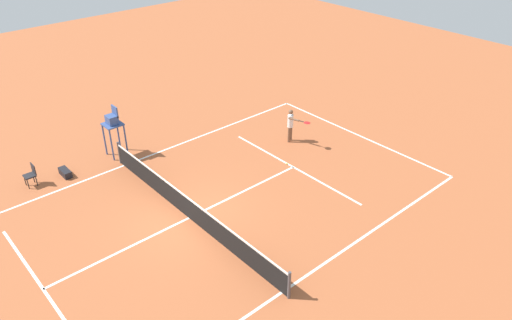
# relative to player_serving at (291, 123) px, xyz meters

# --- Properties ---
(ground_plane) EXTENTS (60.00, 60.00, 0.00)m
(ground_plane) POSITION_rel_player_serving_xyz_m (-1.79, 7.21, -0.99)
(ground_plane) COLOR #AD5933
(court_lines) EXTENTS (10.31, 20.51, 0.01)m
(court_lines) POSITION_rel_player_serving_xyz_m (-1.79, 7.21, -0.99)
(court_lines) COLOR white
(court_lines) RESTS_ON ground
(tennis_net) EXTENTS (10.91, 0.10, 1.07)m
(tennis_net) POSITION_rel_player_serving_xyz_m (-1.79, 7.21, -0.50)
(tennis_net) COLOR #4C4C51
(tennis_net) RESTS_ON ground
(player_serving) EXTENTS (1.31, 0.51, 1.67)m
(player_serving) POSITION_rel_player_serving_xyz_m (0.00, 0.00, 0.00)
(player_serving) COLOR brown
(player_serving) RESTS_ON ground
(tennis_ball) EXTENTS (0.07, 0.07, 0.07)m
(tennis_ball) POSITION_rel_player_serving_xyz_m (-1.43, 1.65, -0.96)
(tennis_ball) COLOR #CCE033
(tennis_ball) RESTS_ON ground
(umpire_chair) EXTENTS (0.80, 0.80, 2.41)m
(umpire_chair) POSITION_rel_player_serving_xyz_m (4.40, 6.95, 0.61)
(umpire_chair) COLOR #38518C
(umpire_chair) RESTS_ON ground
(courtside_chair_near) EXTENTS (0.44, 0.46, 0.95)m
(courtside_chair_near) POSITION_rel_player_serving_xyz_m (4.43, 10.83, -0.46)
(courtside_chair_near) COLOR #262626
(courtside_chair_near) RESTS_ON ground
(equipment_bag) EXTENTS (0.76, 0.32, 0.30)m
(equipment_bag) POSITION_rel_player_serving_xyz_m (4.23, 9.52, -0.84)
(equipment_bag) COLOR black
(equipment_bag) RESTS_ON ground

